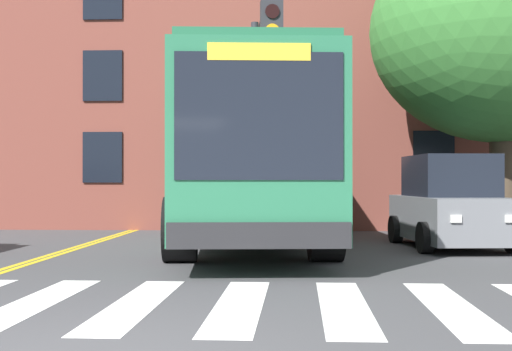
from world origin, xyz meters
The scene contains 8 objects.
crosswalk centered at (0.07, 2.71, 0.00)m, with size 14.37×3.56×0.01m.
lane_line_yellow_inner centered at (-2.68, 16.71, 0.00)m, with size 0.12×36.00×0.01m, color gold.
lane_line_yellow_outer centered at (-2.52, 16.71, 0.00)m, with size 0.12×36.00×0.01m, color gold.
city_bus centered at (0.78, 10.67, 1.92)m, with size 3.82×12.51×3.53m.
car_grey_far_lane centered at (5.01, 9.63, 0.86)m, with size 2.19×3.89×1.89m.
traffic_light_overhead centered at (1.22, 8.07, 3.20)m, with size 0.76×4.43×4.75m.
street_tree_curbside_large centered at (6.60, 11.34, 4.80)m, with size 8.38×8.32×7.42m.
building_facade centered at (1.05, 18.98, 4.03)m, with size 33.94×9.57×8.06m.
Camera 1 is at (1.84, -5.15, 1.38)m, focal length 50.00 mm.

